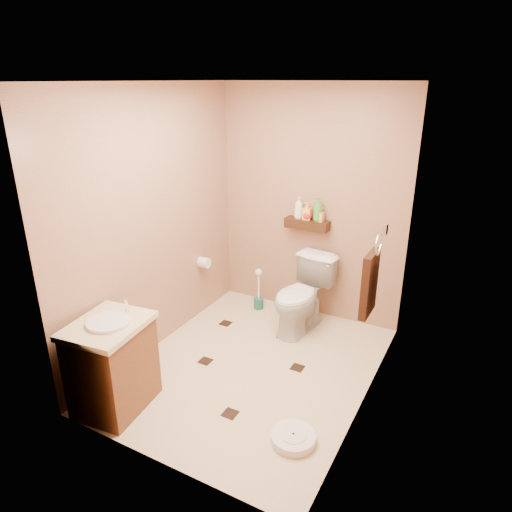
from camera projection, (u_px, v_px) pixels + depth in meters
The scene contains 19 objects.
ground at pixel (252, 367), 4.09m from camera, with size 2.50×2.50×0.00m, color beige.
wall_back at pixel (311, 205), 4.68m from camera, with size 2.00×0.04×2.40m, color #A1755C.
wall_front at pixel (148, 304), 2.63m from camera, with size 2.00×0.04×2.40m, color #A1755C.
wall_left at pixel (155, 224), 4.10m from camera, with size 0.04×2.50×2.40m, color #A1755C.
wall_right at pixel (376, 263), 3.21m from camera, with size 0.04×2.50×2.40m, color #A1755C.
ceiling at pixel (251, 81), 3.22m from camera, with size 2.00×2.50×0.02m, color white.
wall_shelf at pixel (307, 224), 4.68m from camera, with size 0.46×0.14×0.10m, color #3D2410.
floor_accents at pixel (254, 367), 4.09m from camera, with size 1.34×1.33×0.01m.
toilet at pixel (302, 296), 4.59m from camera, with size 0.42×0.74×0.75m, color white.
vanity at pixel (113, 364), 3.49m from camera, with size 0.56×0.66×0.85m.
bathroom_scale at pixel (293, 438), 3.25m from camera, with size 0.35×0.35×0.07m.
toilet_brush at pixel (259, 295), 5.08m from camera, with size 0.11×0.11×0.48m.
towel_ring at pixel (370, 281), 3.55m from camera, with size 0.12×0.30×0.76m.
toilet_paper at pixel (204, 262), 4.82m from camera, with size 0.12×0.11×0.12m.
bottle_a at pixel (299, 208), 4.66m from camera, with size 0.09×0.09×0.23m, color white.
bottle_b at pixel (307, 211), 4.63m from camera, with size 0.08×0.08×0.18m, color yellow.
bottle_c at pixel (308, 213), 4.64m from camera, with size 0.11×0.11×0.14m, color red.
bottle_d at pixel (318, 209), 4.57m from camera, with size 0.09×0.09×0.24m, color green.
bottle_e at pixel (320, 215), 4.58m from camera, with size 0.06×0.07×0.14m, color #F9B353.
Camera 1 is at (1.67, -3.02, 2.42)m, focal length 32.00 mm.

